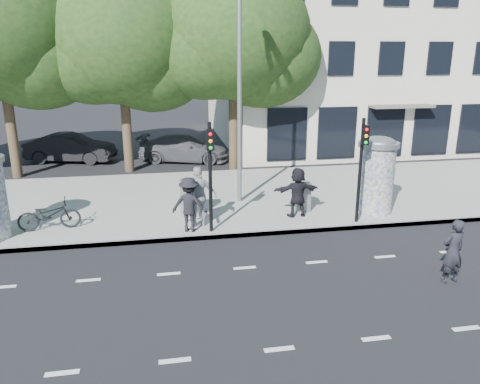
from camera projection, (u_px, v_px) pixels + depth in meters
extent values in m
plane|color=black|center=(256.00, 294.00, 11.09)|extent=(120.00, 120.00, 0.00)
cube|color=gray|center=(216.00, 198.00, 18.14)|extent=(40.00, 8.00, 0.15)
cube|color=slate|center=(232.00, 235.00, 14.42)|extent=(40.00, 0.10, 0.16)
cube|color=silver|center=(279.00, 349.00, 9.02)|extent=(32.00, 0.12, 0.01)
cube|color=silver|center=(245.00, 268.00, 12.41)|extent=(32.00, 0.12, 0.01)
cylinder|color=beige|center=(376.00, 180.00, 16.03)|extent=(1.20, 1.20, 2.30)
cylinder|color=slate|center=(379.00, 144.00, 15.67)|extent=(1.36, 1.36, 0.16)
ellipsoid|color=slate|center=(379.00, 142.00, 15.65)|extent=(1.10, 1.10, 0.38)
cylinder|color=black|center=(210.00, 178.00, 14.09)|extent=(0.11, 0.11, 3.40)
cube|color=black|center=(210.00, 140.00, 13.57)|extent=(0.22, 0.14, 0.62)
cylinder|color=black|center=(360.00, 171.00, 14.90)|extent=(0.11, 0.11, 3.40)
cube|color=black|center=(365.00, 135.00, 14.38)|extent=(0.22, 0.14, 0.62)
cylinder|color=slate|center=(239.00, 92.00, 16.35)|extent=(0.16, 0.16, 8.00)
cylinder|color=#38281C|center=(11.00, 126.00, 20.77)|extent=(0.44, 0.44, 4.73)
cylinder|color=#38281C|center=(127.00, 126.00, 21.84)|extent=(0.44, 0.44, 4.41)
ellipsoid|color=#193312|center=(121.00, 38.00, 20.73)|extent=(6.80, 6.80, 5.78)
cylinder|color=#38281C|center=(233.00, 122.00, 22.28)|extent=(0.44, 0.44, 4.59)
ellipsoid|color=#193312|center=(233.00, 33.00, 21.12)|extent=(7.00, 7.00, 5.95)
cube|color=beige|center=(374.00, 44.00, 30.25)|extent=(20.00, 15.00, 12.00)
cube|color=black|center=(431.00, 130.00, 24.39)|extent=(18.00, 0.10, 2.60)
cube|color=#59544C|center=(402.00, 106.00, 23.35)|extent=(3.20, 0.90, 0.12)
cube|color=#194C8C|center=(253.00, 102.00, 22.33)|extent=(1.60, 0.06, 0.30)
imported|color=black|center=(189.00, 205.00, 14.35)|extent=(1.25, 0.94, 1.72)
imported|color=#A8A8AB|center=(199.00, 197.00, 14.75)|extent=(1.15, 0.66, 1.95)
imported|color=black|center=(297.00, 192.00, 15.67)|extent=(1.60, 0.66, 1.69)
imported|color=black|center=(453.00, 251.00, 11.44)|extent=(0.65, 0.48, 1.65)
imported|color=black|center=(49.00, 215.00, 14.55)|extent=(0.87, 1.93, 0.98)
cube|color=gray|center=(189.00, 198.00, 15.81)|extent=(0.64, 0.49, 1.26)
cube|color=slate|center=(303.00, 197.00, 16.30)|extent=(0.53, 0.41, 1.02)
imported|color=black|center=(71.00, 148.00, 24.19)|extent=(2.58, 4.71, 1.47)
imported|color=#47484D|center=(184.00, 149.00, 24.34)|extent=(3.06, 4.99, 1.35)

